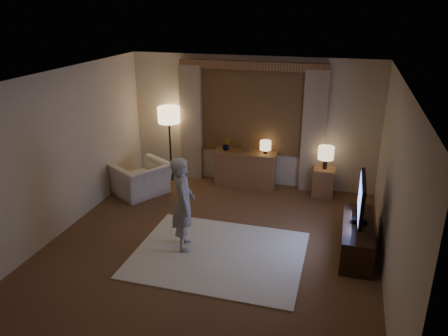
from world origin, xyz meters
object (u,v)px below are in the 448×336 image
(armchair, at_px, (142,179))
(sideboard, at_px, (245,170))
(tv_stand, at_px, (357,238))
(side_table, at_px, (323,182))
(person, at_px, (183,204))

(armchair, bearing_deg, sideboard, 148.73)
(sideboard, xyz_separation_m, tv_stand, (2.20, -2.04, -0.10))
(side_table, relative_size, tv_stand, 0.40)
(side_table, bearing_deg, sideboard, 178.18)
(side_table, xyz_separation_m, tv_stand, (0.63, -1.99, -0.03))
(armchair, xyz_separation_m, tv_stand, (4.04, -1.07, -0.07))
(sideboard, xyz_separation_m, armchair, (-1.84, -0.96, -0.03))
(sideboard, bearing_deg, armchair, -152.38)
(person, bearing_deg, armchair, 19.63)
(sideboard, relative_size, side_table, 2.14)
(sideboard, xyz_separation_m, person, (-0.34, -2.62, 0.40))
(sideboard, relative_size, armchair, 1.22)
(armchair, bearing_deg, side_table, 136.10)
(sideboard, height_order, side_table, sideboard)
(armchair, height_order, tv_stand, armchair)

